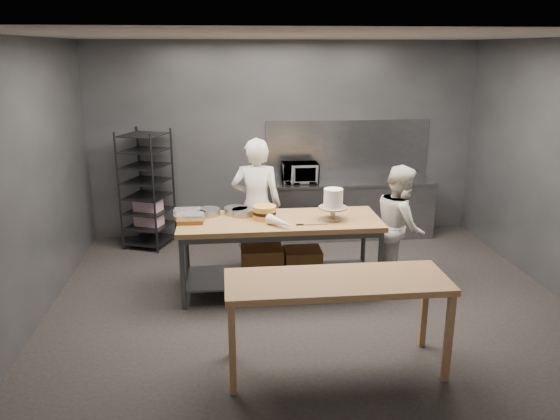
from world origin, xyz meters
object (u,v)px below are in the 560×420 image
object	(u,v)px
chef_right	(400,226)
microwave	(300,173)
work_table	(279,246)
layer_cake	(265,212)
speed_rack	(147,190)
near_counter	(337,288)
chef_behind	(256,206)
frosted_cake_stand	(333,201)

from	to	relation	value
chef_right	microwave	world-z (taller)	chef_right
work_table	microwave	bearing A→B (deg)	74.84
microwave	layer_cake	bearing A→B (deg)	-110.23
speed_rack	chef_right	size ratio (longest dim) A/B	1.15
near_counter	microwave	world-z (taller)	microwave
near_counter	chef_behind	bearing A→B (deg)	103.01
chef_right	layer_cake	xyz separation A→B (m)	(-1.68, -0.03, 0.24)
near_counter	chef_right	size ratio (longest dim) A/B	1.31
chef_behind	chef_right	bearing A→B (deg)	168.31
near_counter	microwave	xyz separation A→B (m)	(0.18, 3.66, 0.24)
chef_behind	frosted_cake_stand	size ratio (longest dim) A/B	4.76
speed_rack	chef_behind	xyz separation A→B (m)	(1.55, -1.13, 0.04)
near_counter	layer_cake	bearing A→B (deg)	105.87
near_counter	chef_behind	world-z (taller)	chef_behind
layer_cake	microwave	bearing A→B (deg)	69.77
chef_behind	microwave	xyz separation A→B (m)	(0.75, 1.21, 0.15)
near_counter	layer_cake	distance (m)	1.87
chef_right	near_counter	bearing A→B (deg)	155.02
frosted_cake_stand	chef_right	bearing A→B (deg)	9.45
near_counter	chef_behind	size ratio (longest dim) A/B	1.12
chef_behind	layer_cake	world-z (taller)	chef_behind
layer_cake	frosted_cake_stand	bearing A→B (deg)	-8.42
speed_rack	chef_right	world-z (taller)	speed_rack
near_counter	speed_rack	distance (m)	4.16
speed_rack	chef_right	distance (m)	3.73
chef_right	frosted_cake_stand	distance (m)	0.97
near_counter	microwave	size ratio (longest dim) A/B	3.69
chef_right	microwave	bearing A→B (deg)	36.01
chef_behind	chef_right	xyz separation A→B (m)	(1.74, -0.63, -0.13)
microwave	frosted_cake_stand	world-z (taller)	frosted_cake_stand
speed_rack	chef_behind	distance (m)	1.92
work_table	frosted_cake_stand	world-z (taller)	frosted_cake_stand
chef_right	layer_cake	bearing A→B (deg)	98.71
work_table	layer_cake	world-z (taller)	layer_cake
chef_behind	frosted_cake_stand	world-z (taller)	chef_behind
work_table	near_counter	bearing A→B (deg)	-79.28
speed_rack	layer_cake	xyz separation A→B (m)	(1.61, -1.79, 0.14)
chef_behind	microwave	bearing A→B (deg)	-113.30
work_table	microwave	distance (m)	2.02
work_table	near_counter	xyz separation A→B (m)	(0.33, -1.76, 0.24)
microwave	frosted_cake_stand	xyz separation A→B (m)	(0.11, -1.99, 0.10)
chef_behind	frosted_cake_stand	bearing A→B (deg)	146.15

